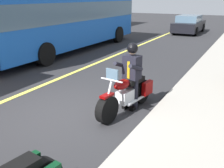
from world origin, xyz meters
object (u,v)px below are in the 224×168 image
motorcycle_main (127,94)px  car_silver (189,24)px  bus_far (68,15)px  rider_main (132,70)px

motorcycle_main → car_silver: car_silver is taller
motorcycle_main → bus_far: size_ratio=0.20×
motorcycle_main → car_silver: bearing=-172.9°
motorcycle_main → car_silver: (-16.07, -2.01, 0.24)m
motorcycle_main → rider_main: size_ratio=1.27×
car_silver → motorcycle_main: bearing=7.1°
car_silver → rider_main: bearing=7.3°
rider_main → bus_far: 8.40m
rider_main → bus_far: bus_far is taller
bus_far → car_silver: 11.20m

